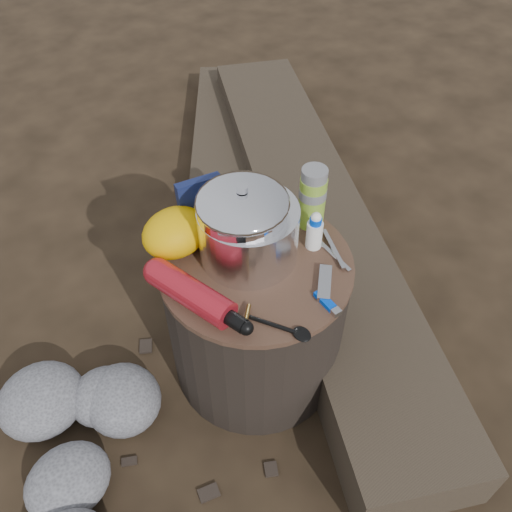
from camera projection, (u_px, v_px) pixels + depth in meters
ground at (256, 361)px, 1.69m from camera, size 60.00×60.00×0.00m
stump at (256, 317)px, 1.53m from camera, size 0.49×0.49×0.45m
rock_ring at (131, 501)px, 1.32m from camera, size 0.40×0.86×0.17m
log_main at (311, 218)px, 2.02m from camera, size 1.26×2.04×0.18m
log_small at (221, 149)px, 2.37m from camera, size 0.96×1.15×0.11m
foil_windscreen at (248, 233)px, 1.33m from camera, size 0.25×0.25×0.15m
camping_pot at (243, 226)px, 1.30m from camera, size 0.22×0.22×0.22m
fuel_bottle at (192, 294)px, 1.25m from camera, size 0.14×0.30×0.07m
thermos at (312, 198)px, 1.40m from camera, size 0.07×0.07×0.18m
travel_mug at (254, 208)px, 1.43m from camera, size 0.07×0.07×0.10m
stuff_sack at (175, 233)px, 1.36m from camera, size 0.17×0.14×0.12m
food_pouch at (202, 205)px, 1.40m from camera, size 0.12×0.05×0.15m
lighter at (325, 301)px, 1.27m from camera, size 0.03×0.08×0.01m
multitool at (325, 283)px, 1.31m from camera, size 0.10×0.10×0.02m
pot_grabber at (332, 253)px, 1.38m from camera, size 0.07×0.15×0.01m
spork at (273, 325)px, 1.23m from camera, size 0.10×0.14×0.01m
squeeze_bottle at (315, 232)px, 1.37m from camera, size 0.04×0.04×0.10m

